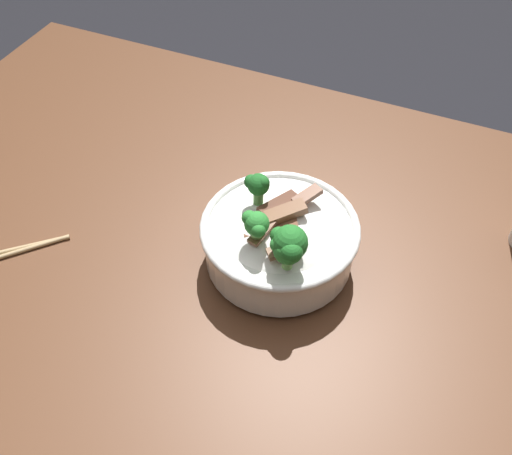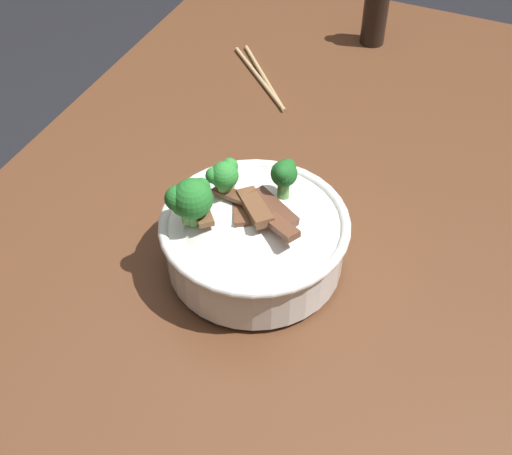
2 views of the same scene
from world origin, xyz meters
name	(u,v)px [view 2 (image 2 of 2)]	position (x,y,z in m)	size (l,w,h in m)	color
dining_table	(294,264)	(0.00, 0.00, 0.72)	(1.31, 0.86, 0.81)	#56331E
rice_bowl	(252,234)	(-0.10, 0.02, 0.87)	(0.23, 0.23, 0.14)	white
chopsticks_pair	(262,77)	(0.29, 0.18, 0.81)	(0.16, 0.15, 0.01)	tan
soy_sauce_bottle	(376,12)	(0.49, 0.04, 0.87)	(0.04, 0.04, 0.13)	black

